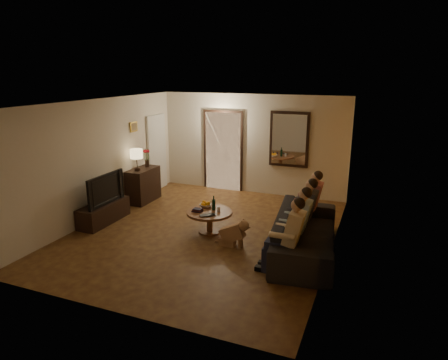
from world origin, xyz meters
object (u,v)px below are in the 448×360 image
at_px(dresser, 143,185).
at_px(person_a, 290,239).
at_px(coffee_table, 210,222).
at_px(bowl, 206,205).
at_px(person_d, 310,205).
at_px(person_b, 297,226).
at_px(sofa, 306,232).
at_px(dog, 232,232).
at_px(tv_stand, 104,213).
at_px(laptop, 208,216).
at_px(tv, 102,189).
at_px(person_c, 304,214).
at_px(wine_bottle, 214,203).
at_px(table_lamp, 137,160).

relative_size(dresser, person_a, 0.78).
relative_size(coffee_table, bowl, 3.56).
height_order(dresser, person_d, person_d).
xyz_separation_m(dresser, person_b, (4.22, -1.71, 0.18)).
bearing_deg(person_b, sofa, 71.57).
relative_size(person_a, dog, 2.14).
bearing_deg(person_b, tv_stand, 178.02).
bearing_deg(laptop, tv, 141.02).
distance_m(person_c, dog, 1.37).
bearing_deg(laptop, person_a, -64.53).
bearing_deg(person_b, dog, 178.16).
bearing_deg(laptop, bowl, 79.03).
relative_size(tv_stand, person_c, 1.07).
height_order(sofa, wine_bottle, wine_bottle).
height_order(person_b, person_c, same).
distance_m(sofa, laptop, 1.87).
height_order(person_d, bowl, person_d).
height_order(table_lamp, laptop, table_lamp).
distance_m(bowl, laptop, 0.57).
xyz_separation_m(person_b, person_d, (0.00, 1.20, 0.00)).
distance_m(table_lamp, person_b, 4.50).
bearing_deg(coffee_table, tv, -171.93).
bearing_deg(person_a, person_b, 90.00).
height_order(person_c, wine_bottle, person_c).
height_order(tv_stand, person_b, person_b).
bearing_deg(tv_stand, person_b, -1.98).
distance_m(dog, coffee_table, 0.79).
height_order(person_a, laptop, person_a).
relative_size(person_d, laptop, 3.65).
bearing_deg(coffee_table, wine_bottle, 63.43).
distance_m(tv_stand, tv, 0.54).
height_order(sofa, coffee_table, sofa).
distance_m(coffee_table, wine_bottle, 0.40).
relative_size(dog, coffee_table, 0.61).
bearing_deg(laptop, table_lamp, 112.07).
distance_m(tv, person_c, 4.25).
bearing_deg(coffee_table, sofa, -5.19).
xyz_separation_m(table_lamp, person_c, (4.22, -0.89, -0.50)).
bearing_deg(person_c, person_a, -90.00).
distance_m(dresser, person_a, 4.81).
relative_size(tv, bowl, 4.37).
distance_m(person_b, coffee_table, 1.96).
bearing_deg(tv, person_b, -91.98).
bearing_deg(coffee_table, laptop, -70.35).
relative_size(tv_stand, laptop, 3.91).
bearing_deg(person_b, coffee_table, 165.62).
distance_m(dresser, coffee_table, 2.66).
height_order(table_lamp, person_c, table_lamp).
distance_m(coffee_table, laptop, 0.38).
bearing_deg(laptop, person_d, -10.71).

